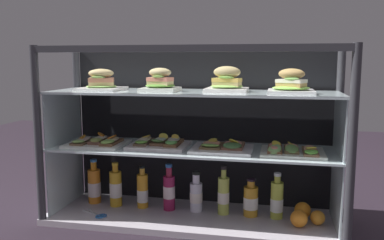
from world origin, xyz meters
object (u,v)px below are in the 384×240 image
(orange_fruit_near_left_post, at_px, (318,218))
(open_sandwich_tray_far_right, at_px, (292,150))
(open_sandwich_tray_center, at_px, (98,142))
(juice_bottle_back_left, at_px, (251,201))
(plated_roll_sandwich_center, at_px, (291,85))
(orange_fruit_rolled_forward, at_px, (299,219))
(plated_roll_sandwich_far_left, at_px, (101,82))
(open_sandwich_tray_mid_left, at_px, (160,143))
(juice_bottle_front_middle, at_px, (277,200))
(orange_fruit_beside_bottles, at_px, (303,210))
(kitchen_scissors, at_px, (99,215))
(juice_bottle_back_center, at_px, (169,191))
(juice_bottle_front_right_end, at_px, (196,195))
(juice_bottle_back_right, at_px, (94,186))
(juice_bottle_front_second, at_px, (223,195))
(plated_roll_sandwich_right_of_center, at_px, (160,83))
(juice_bottle_tucked_behind, at_px, (116,188))
(juice_bottle_front_fourth, at_px, (143,191))
(open_sandwich_tray_far_left, at_px, (222,147))
(plated_roll_sandwich_left_of_center, at_px, (227,83))

(orange_fruit_near_left_post, bearing_deg, open_sandwich_tray_far_right, -168.28)
(open_sandwich_tray_center, relative_size, juice_bottle_back_left, 1.51)
(plated_roll_sandwich_center, height_order, orange_fruit_rolled_forward, plated_roll_sandwich_center)
(plated_roll_sandwich_far_left, relative_size, open_sandwich_tray_mid_left, 0.72)
(juice_bottle_back_left, distance_m, juice_bottle_front_middle, 0.13)
(open_sandwich_tray_mid_left, bearing_deg, orange_fruit_beside_bottles, 5.24)
(orange_fruit_near_left_post, bearing_deg, plated_roll_sandwich_center, -170.35)
(open_sandwich_tray_mid_left, distance_m, orange_fruit_rolled_forward, 0.76)
(plated_roll_sandwich_far_left, xyz_separation_m, kitchen_scissors, (0.01, -0.10, -0.66))
(juice_bottle_back_center, relative_size, juice_bottle_front_right_end, 1.16)
(open_sandwich_tray_center, relative_size, juice_bottle_back_right, 1.19)
(open_sandwich_tray_center, height_order, juice_bottle_front_second, open_sandwich_tray_center)
(open_sandwich_tray_mid_left, bearing_deg, open_sandwich_tray_far_right, -2.83)
(juice_bottle_back_left, distance_m, orange_fruit_rolled_forward, 0.25)
(open_sandwich_tray_far_right, distance_m, juice_bottle_back_right, 1.08)
(juice_bottle_front_second, bearing_deg, plated_roll_sandwich_far_left, -174.55)
(plated_roll_sandwich_right_of_center, relative_size, orange_fruit_near_left_post, 2.53)
(juice_bottle_back_left, xyz_separation_m, kitchen_scissors, (-0.74, -0.16, -0.07))
(juice_bottle_tucked_behind, relative_size, orange_fruit_near_left_post, 3.41)
(juice_bottle_back_right, bearing_deg, juice_bottle_front_middle, -1.52)
(kitchen_scissors, bearing_deg, plated_roll_sandwich_far_left, 95.81)
(plated_roll_sandwich_right_of_center, xyz_separation_m, kitchen_scissors, (-0.30, -0.10, -0.66))
(open_sandwich_tray_mid_left, relative_size, orange_fruit_beside_bottles, 3.57)
(plated_roll_sandwich_right_of_center, xyz_separation_m, juice_bottle_back_left, (0.45, 0.06, -0.59))
(juice_bottle_front_second, bearing_deg, juice_bottle_back_left, 0.97)
(plated_roll_sandwich_right_of_center, xyz_separation_m, juice_bottle_front_fourth, (-0.12, 0.07, -0.58))
(open_sandwich_tray_mid_left, height_order, open_sandwich_tray_far_left, open_sandwich_tray_mid_left)
(orange_fruit_near_left_post, bearing_deg, juice_bottle_tucked_behind, 177.18)
(open_sandwich_tray_mid_left, xyz_separation_m, orange_fruit_near_left_post, (0.78, -0.00, -0.33))
(juice_bottle_front_right_end, bearing_deg, orange_fruit_near_left_post, -5.93)
(plated_roll_sandwich_left_of_center, relative_size, open_sandwich_tray_far_left, 0.69)
(plated_roll_sandwich_left_of_center, bearing_deg, juice_bottle_tucked_behind, 177.35)
(open_sandwich_tray_center, height_order, orange_fruit_rolled_forward, open_sandwich_tray_center)
(juice_bottle_front_right_end, bearing_deg, plated_roll_sandwich_right_of_center, -155.85)
(open_sandwich_tray_center, bearing_deg, open_sandwich_tray_mid_left, 6.18)
(open_sandwich_tray_center, distance_m, juice_bottle_front_right_end, 0.57)
(orange_fruit_near_left_post, bearing_deg, plated_roll_sandwich_far_left, -179.56)
(plated_roll_sandwich_right_of_center, xyz_separation_m, orange_fruit_beside_bottles, (0.70, 0.08, -0.63))
(open_sandwich_tray_mid_left, bearing_deg, juice_bottle_tucked_behind, 169.96)
(open_sandwich_tray_far_right, height_order, orange_fruit_near_left_post, open_sandwich_tray_far_right)
(plated_roll_sandwich_right_of_center, relative_size, juice_bottle_back_center, 0.72)
(plated_roll_sandwich_left_of_center, bearing_deg, open_sandwich_tray_mid_left, -176.82)
(open_sandwich_tray_far_right, bearing_deg, open_sandwich_tray_mid_left, 177.17)
(plated_roll_sandwich_right_of_center, xyz_separation_m, juice_bottle_tucked_behind, (-0.27, 0.06, -0.57))
(juice_bottle_front_fourth, height_order, juice_bottle_back_center, juice_bottle_back_center)
(juice_bottle_tucked_behind, xyz_separation_m, juice_bottle_back_left, (0.72, 0.00, -0.02))
(plated_roll_sandwich_center, xyz_separation_m, juice_bottle_front_fourth, (-0.74, 0.08, -0.58))
(open_sandwich_tray_center, bearing_deg, juice_bottle_back_left, 6.06)
(open_sandwich_tray_far_right, xyz_separation_m, juice_bottle_tucked_behind, (-0.91, 0.08, -0.26))
(plated_roll_sandwich_right_of_center, xyz_separation_m, orange_fruit_near_left_post, (0.77, 0.01, -0.63))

